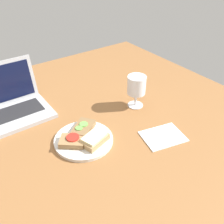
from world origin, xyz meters
TOP-DOWN VIEW (x-y plane):
  - wooden_table at (0.00, 0.00)cm, footprint 140.00×140.00cm
  - plate at (-11.82, -7.55)cm, footprint 22.40×22.40cm
  - sandwich_with_cucumber at (-9.44, -3.49)cm, footprint 12.32×11.54cm
  - sandwich_with_tomato at (-16.47, -7.47)cm, footprint 11.13×10.78cm
  - sandwich_with_cheese at (-9.50, -11.64)cm, footprint 11.84×9.40cm
  - wine_glass at (20.09, -0.07)cm, footprint 8.26×8.26cm
  - laptop at (-29.03, 26.46)cm, footprint 32.09×24.28cm
  - napkin at (14.69, -23.34)cm, footprint 18.30×15.51cm

SIDE VIEW (x-z plane):
  - wooden_table at x=0.00cm, z-range 0.00..3.00cm
  - napkin at x=14.69cm, z-range 3.00..3.40cm
  - plate at x=-11.82cm, z-range 3.00..4.34cm
  - sandwich_with_tomato at x=-16.47cm, z-range 4.19..6.84cm
  - sandwich_with_cucumber at x=-9.44cm, z-range 4.21..6.94cm
  - sandwich_with_cheese at x=-9.50cm, z-range 4.24..7.44cm
  - laptop at x=-29.03cm, z-range -3.24..17.63cm
  - wine_glass at x=20.09cm, z-range 5.67..20.55cm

